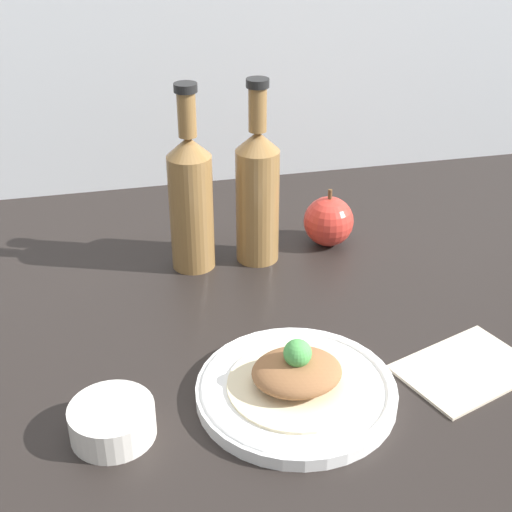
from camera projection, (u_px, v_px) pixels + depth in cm
name	position (u px, v px, depth cm)	size (l,w,h in cm)	color
ground_plane	(220.00, 347.00, 97.57)	(180.00, 110.00, 4.00)	black
plate	(296.00, 390.00, 85.12)	(24.09, 24.09, 2.01)	white
plated_food	(297.00, 373.00, 83.88)	(16.60, 16.60, 6.57)	beige
cider_bottle_left	(191.00, 198.00, 107.56)	(6.77, 6.77, 29.17)	olive
cider_bottle_right	(257.00, 192.00, 109.56)	(6.77, 6.77, 29.17)	olive
apple	(329.00, 221.00, 117.41)	(8.26, 8.26, 9.84)	red
napkin	(466.00, 368.00, 89.86)	(19.44, 16.39, 0.80)	beige
dipping_bowl	(112.00, 421.00, 79.18)	(9.61, 9.61, 3.93)	silver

